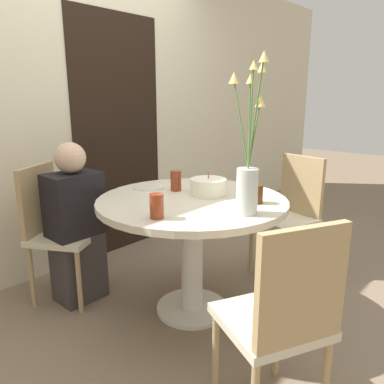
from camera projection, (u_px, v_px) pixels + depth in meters
ground_plane at (192, 310)px, 2.48m from camera, size 16.00×16.00×0.00m
wall_back at (76, 106)px, 2.95m from camera, size 8.00×0.05×2.60m
doorway_panel at (119, 137)px, 3.27m from camera, size 0.90×0.01×2.05m
dining_table at (192, 222)px, 2.32m from camera, size 1.16×1.16×0.77m
chair_right_flank at (54, 224)px, 2.53m from camera, size 0.55×0.55×0.93m
chair_left_flank at (282, 314)px, 1.49m from camera, size 0.53×0.53×0.93m
chair_near_front at (292, 208)px, 2.89m from camera, size 0.47×0.47×0.93m
birthday_cake at (208, 187)px, 2.36m from camera, size 0.23×0.23×0.15m
flower_vase at (248, 168)px, 1.94m from camera, size 0.18×0.27×0.81m
side_plate at (149, 187)px, 2.55m from camera, size 0.22×0.22×0.01m
drink_glass_0 at (176, 181)px, 2.46m from camera, size 0.07×0.07×0.14m
drink_glass_1 at (256, 194)px, 2.18m from camera, size 0.08×0.08×0.11m
drink_glass_2 at (157, 206)px, 1.90m from camera, size 0.07×0.07×0.13m
person_guest at (76, 228)px, 2.51m from camera, size 0.34×0.24×1.09m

